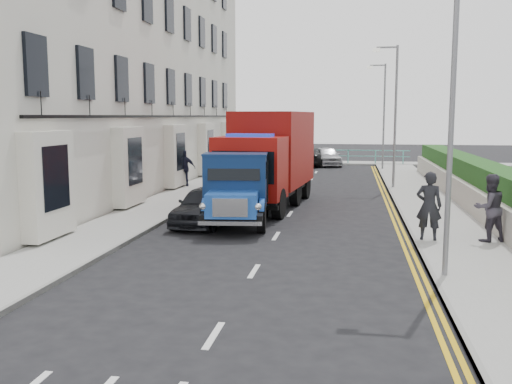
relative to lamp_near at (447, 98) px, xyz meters
name	(u,v)px	position (x,y,z in m)	size (l,w,h in m)	color
ground	(266,251)	(-4.18, 2.00, -4.00)	(120.00, 120.00, 0.00)	black
pavement_west	(179,198)	(-9.38, 11.00, -3.94)	(2.40, 38.00, 0.12)	gray
pavement_east	(427,204)	(1.12, 11.00, -3.94)	(2.60, 38.00, 0.12)	gray
promenade	(322,163)	(-4.18, 31.00, -3.94)	(30.00, 2.50, 0.12)	gray
sea_plane	(334,144)	(-4.18, 62.00, -4.00)	(120.00, 120.00, 0.00)	slate
terrace_west	(118,45)	(-13.65, 15.00, 3.17)	(6.31, 30.20, 14.25)	beige
garden_east	(477,184)	(3.03, 11.00, -3.10)	(1.45, 28.00, 1.75)	#B2AD9E
seafront_railing	(321,157)	(-4.18, 30.20, -3.42)	(13.00, 0.08, 1.11)	#59B2A5
lamp_near	(447,98)	(0.00, 0.00, 0.00)	(1.23, 0.18, 7.00)	slate
lamp_mid	(393,108)	(0.00, 16.00, 0.00)	(1.23, 0.18, 7.00)	slate
lamp_far	(382,110)	(0.00, 26.00, 0.00)	(1.23, 0.18, 7.00)	slate
bedford_lorry	(236,194)	(-5.65, 5.17, -2.89)	(2.51, 5.23, 2.39)	black
red_lorry	(269,156)	(-5.22, 9.85, -1.98)	(3.13, 7.43, 3.79)	black
parked_car_front	(205,205)	(-6.78, 5.49, -3.35)	(1.52, 3.79, 1.29)	black
parked_car_mid	(249,178)	(-6.78, 14.00, -3.33)	(1.42, 4.07, 1.34)	teal
parked_car_rear	(232,176)	(-7.78, 14.65, -3.33)	(1.86, 4.57, 1.33)	#AEADB2
seafront_car_left	(310,156)	(-4.96, 29.00, -3.32)	(2.24, 4.86, 1.35)	black
seafront_car_right	(327,156)	(-3.68, 29.00, -3.30)	(1.65, 4.09, 1.39)	#B8B7BC
pedestrian_east_near	(429,206)	(0.22, 3.68, -2.90)	(0.71, 0.47, 1.95)	black
pedestrian_east_far	(489,208)	(1.87, 3.76, -2.93)	(0.92, 0.72, 1.90)	#38333F
pedestrian_west_near	(185,168)	(-10.18, 14.59, -2.96)	(1.07, 0.45, 1.83)	#1B1D31
pedestrian_west_far	(216,169)	(-8.58, 14.68, -3.00)	(0.85, 0.56, 1.75)	#463432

